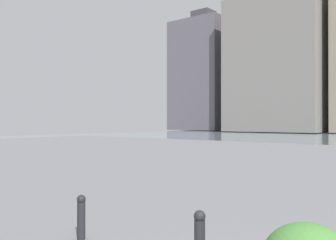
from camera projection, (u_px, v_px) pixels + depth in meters
building_annex at (282, 66)px, 65.59m from camera, size 16.24×15.73×25.65m
building_highrise at (204, 75)px, 76.76m from camera, size 11.71×10.27×25.10m
bollard_mid at (81, 216)px, 5.33m from camera, size 0.13×0.13×0.66m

